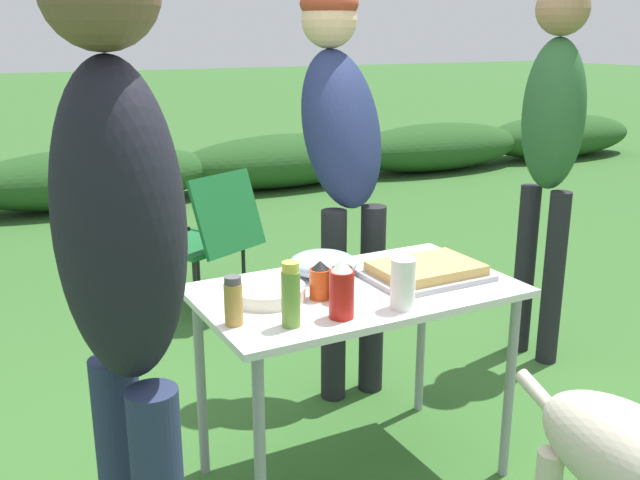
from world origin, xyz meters
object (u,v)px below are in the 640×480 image
object	(u,v)px
folding_table	(356,308)
food_tray	(426,271)
bbq_sauce_bottle	(342,280)
hot_sauce_bottle	(320,280)
mixing_bowl	(323,264)
camp_chair_green_behind_table	(207,233)
relish_jar	(291,295)
plate_stack	(267,292)
standing_person_in_navy_coat	(551,134)
standing_person_in_dark_puffer	(121,251)
paper_cup_stack	(403,284)
standing_person_in_olive_jacket	(341,140)
ketchup_bottle	(342,289)
spice_jar	(233,301)

from	to	relation	value
folding_table	food_tray	size ratio (longest dim) A/B	2.62
bbq_sauce_bottle	hot_sauce_bottle	world-z (taller)	bbq_sauce_bottle
mixing_bowl	camp_chair_green_behind_table	distance (m)	1.69
mixing_bowl	relish_jar	world-z (taller)	relish_jar
plate_stack	standing_person_in_navy_coat	bearing A→B (deg)	13.89
plate_stack	relish_jar	xyz separation A→B (m)	(-0.03, -0.24, 0.08)
plate_stack	mixing_bowl	xyz separation A→B (m)	(0.28, 0.13, 0.02)
plate_stack	standing_person_in_dark_puffer	size ratio (longest dim) A/B	0.14
plate_stack	relish_jar	size ratio (longest dim) A/B	1.25
paper_cup_stack	standing_person_in_olive_jacket	xyz separation A→B (m)	(0.29, 0.91, 0.32)
folding_table	ketchup_bottle	xyz separation A→B (m)	(-0.18, -0.21, 0.17)
plate_stack	bbq_sauce_bottle	size ratio (longest dim) A/B	1.74
plate_stack	standing_person_in_navy_coat	xyz separation A→B (m)	(1.65, 0.41, 0.37)
paper_cup_stack	standing_person_in_olive_jacket	world-z (taller)	standing_person_in_olive_jacket
food_tray	hot_sauce_bottle	distance (m)	0.43
standing_person_in_olive_jacket	standing_person_in_navy_coat	xyz separation A→B (m)	(1.01, -0.23, -0.01)
food_tray	mixing_bowl	bearing A→B (deg)	146.14
camp_chair_green_behind_table	ketchup_bottle	bearing A→B (deg)	-122.56
bbq_sauce_bottle	standing_person_in_dark_puffer	bearing A→B (deg)	-150.96
folding_table	standing_person_in_dark_puffer	world-z (taller)	standing_person_in_dark_puffer
paper_cup_stack	spice_jar	world-z (taller)	paper_cup_stack
food_tray	standing_person_in_navy_coat	world-z (taller)	standing_person_in_navy_coat
plate_stack	bbq_sauce_bottle	bearing A→B (deg)	-30.70
plate_stack	standing_person_in_olive_jacket	bearing A→B (deg)	44.78
spice_jar	camp_chair_green_behind_table	xyz separation A→B (m)	(0.58, 1.94, -0.35)
mixing_bowl	standing_person_in_dark_puffer	distance (m)	1.17
relish_jar	standing_person_in_dark_puffer	bearing A→B (deg)	-149.44
mixing_bowl	ketchup_bottle	world-z (taller)	ketchup_bottle
folding_table	bbq_sauce_bottle	distance (m)	0.20
mixing_bowl	camp_chair_green_behind_table	world-z (taller)	camp_chair_green_behind_table
standing_person_in_olive_jacket	hot_sauce_bottle	bearing A→B (deg)	-120.07
mixing_bowl	spice_jar	bearing A→B (deg)	-148.51
food_tray	mixing_bowl	distance (m)	0.37
relish_jar	food_tray	bearing A→B (deg)	14.78
spice_jar	standing_person_in_navy_coat	bearing A→B (deg)	16.97
ketchup_bottle	standing_person_in_olive_jacket	bearing A→B (deg)	60.57
standing_person_in_navy_coat	ketchup_bottle	bearing A→B (deg)	-73.67
mixing_bowl	spice_jar	world-z (taller)	spice_jar
ketchup_bottle	spice_jar	bearing A→B (deg)	161.53
folding_table	bbq_sauce_bottle	xyz separation A→B (m)	(-0.11, -0.08, 0.15)
folding_table	camp_chair_green_behind_table	xyz separation A→B (m)	(0.09, 1.83, -0.20)
plate_stack	camp_chair_green_behind_table	size ratio (longest dim) A/B	0.30
standing_person_in_navy_coat	camp_chair_green_behind_table	xyz separation A→B (m)	(-1.24, 1.38, -0.66)
hot_sauce_bottle	standing_person_in_navy_coat	distance (m)	1.60
relish_jar	standing_person_in_olive_jacket	xyz separation A→B (m)	(0.67, 0.87, 0.31)
mixing_bowl	standing_person_in_dark_puffer	bearing A→B (deg)	-141.02
ketchup_bottle	hot_sauce_bottle	world-z (taller)	ketchup_bottle
paper_cup_stack	spice_jar	bearing A→B (deg)	166.28
plate_stack	paper_cup_stack	distance (m)	0.45
bbq_sauce_bottle	plate_stack	bearing A→B (deg)	149.30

